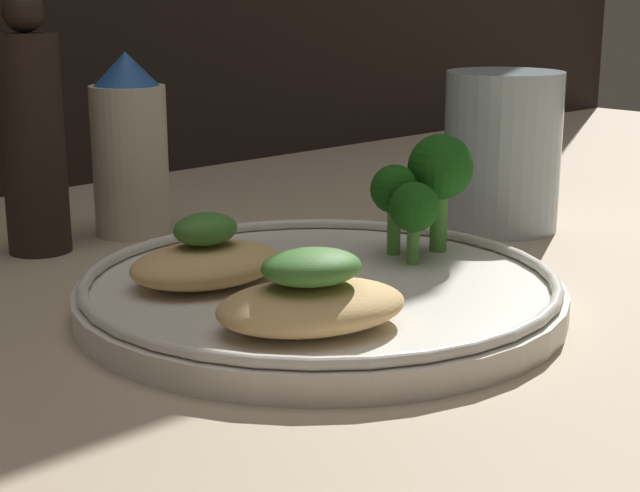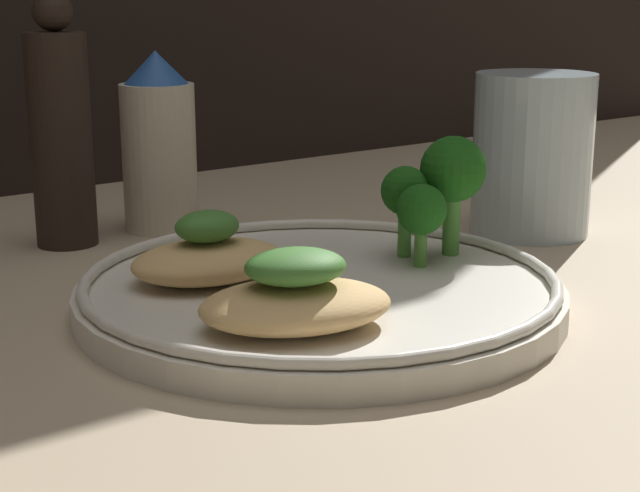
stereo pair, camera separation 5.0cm
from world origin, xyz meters
The scene contains 8 objects.
ground_plane centered at (0.00, 0.00, -0.50)cm, with size 180.00×180.00×1.00cm, color tan.
plate centered at (0.00, 0.00, 0.99)cm, with size 25.38×25.38×2.00cm.
grilled_meat_front centered at (-5.07, -4.82, 2.80)cm, with size 10.45×8.90×3.67cm.
grilled_meat_middle centered at (-4.33, 3.98, 2.69)cm, with size 8.93×7.05×3.75cm.
broccoli_bunch centered at (8.25, 0.10, 5.56)cm, with size 6.44×4.93×6.86cm.
sauce_bottle centered at (1.98, 20.70, 5.87)cm, with size 5.07×5.07×12.26cm.
pepper_grinder centered at (-4.98, 20.70, 7.42)cm, with size 3.93×3.93×16.20cm.
drinking_glass centered at (21.46, 4.46, 5.43)cm, with size 7.99×7.99×10.86cm.
Camera 2 is at (-29.69, -38.73, 16.25)cm, focal length 55.00 mm.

